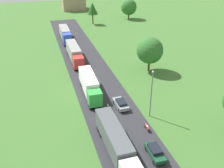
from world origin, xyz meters
The scene contains 14 objects.
road centered at (0.00, 24.50, 0.03)m, with size 10.00×140.00×0.06m, color #2B2B30.
lane_marking_centre centered at (0.00, 21.43, 0.07)m, with size 0.16×120.91×0.01m.
truck_lead centered at (-2.43, 13.96, 2.14)m, with size 2.70×13.71×3.63m.
truck_second centered at (-2.30, 31.90, 2.19)m, with size 2.74×11.80×3.77m.
truck_third centered at (-2.29, 50.28, 2.19)m, with size 2.51×13.55×3.77m.
truck_fourth centered at (-2.32, 67.73, 2.17)m, with size 2.59×12.62×3.65m.
car_second centered at (2.65, 11.83, 0.81)m, with size 1.80×4.17×1.42m.
car_third centered at (2.06, 25.40, 0.81)m, with size 1.96×4.39×1.40m.
motorcycle_courier centered at (3.97, 17.75, 0.54)m, with size 0.28×1.94×0.91m.
lamppost_second centered at (6.00, 21.27, 4.81)m, with size 0.36×0.36×8.66m.
tree_maple centered at (13.54, 39.13, 5.04)m, with size 6.16×6.16×8.13m.
tree_pine centered at (26.34, 89.06, 4.67)m, with size 6.31×6.31×7.84m.
tree_ash centered at (10.39, 84.81, 5.85)m, with size 3.91×3.91×8.04m.
distant_building centered at (7.74, 114.15, 3.97)m, with size 10.34×8.98×7.94m, color #9E846B.
Camera 1 is at (-11.24, -13.85, 26.20)m, focal length 42.65 mm.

